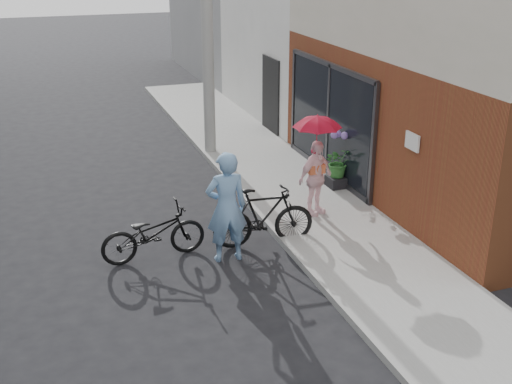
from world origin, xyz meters
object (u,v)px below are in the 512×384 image
utility_pole (207,12)px  kimono_woman (315,178)px  officer (227,207)px  bike_left (153,233)px  bike_right (263,217)px  planter (338,181)px

utility_pole → kimono_woman: (0.82, -4.53, -2.65)m
officer → bike_left: (-1.17, 0.44, -0.49)m
officer → utility_pole: bearing=-100.8°
officer → bike_right: 0.93m
bike_right → utility_pole: bearing=0.0°
officer → kimono_woman: (2.09, 1.05, -0.11)m
utility_pole → planter: bearing=-60.5°
officer → kimono_woman: size_ratio=1.31×
kimono_woman → planter: (1.08, 1.17, -0.62)m
bike_left → officer: bearing=-115.2°
bike_right → officer: bearing=117.5°
bike_left → bike_right: size_ratio=0.99×
bike_right → kimono_woman: kimono_woman is taller
utility_pole → bike_right: utility_pole is taller
bike_left → bike_right: bike_right is taller
utility_pole → officer: (-1.27, -5.58, -2.54)m
officer → planter: officer is taller
utility_pole → planter: size_ratio=16.23×
planter → utility_pole: bearing=119.5°
utility_pole → bike_left: bearing=-115.4°
bike_right → kimono_woman: bearing=-55.4°
utility_pole → bike_left: size_ratio=3.90×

